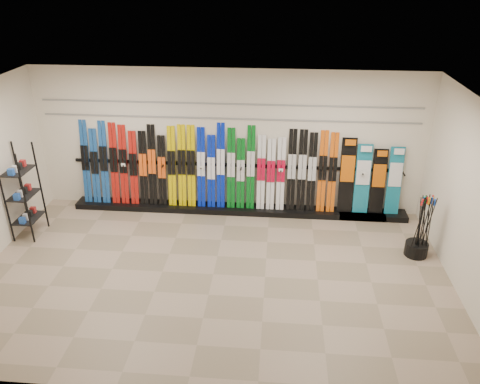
{
  "coord_description": "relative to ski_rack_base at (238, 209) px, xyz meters",
  "views": [
    {
      "loc": [
        1.03,
        -6.52,
        4.78
      ],
      "look_at": [
        0.37,
        1.0,
        1.1
      ],
      "focal_mm": 35.0,
      "sensor_mm": 36.0,
      "label": 1
    }
  ],
  "objects": [
    {
      "name": "slatwall_rail_0",
      "position": [
        -0.22,
        0.2,
        1.94
      ],
      "size": [
        7.6,
        0.02,
        0.03
      ],
      "primitive_type": "cube",
      "color": "gray",
      "rests_on": "back_wall"
    },
    {
      "name": "right_wall",
      "position": [
        3.78,
        -2.28,
        1.44
      ],
      "size": [
        0.0,
        5.0,
        5.0
      ],
      "primitive_type": "plane",
      "rotation": [
        1.57,
        0.0,
        -1.57
      ],
      "color": "beige",
      "rests_on": "floor"
    },
    {
      "name": "ski_poles",
      "position": [
        3.4,
        -1.41,
        0.55
      ],
      "size": [
        0.35,
        0.25,
        1.18
      ],
      "color": "black",
      "rests_on": "pole_bin"
    },
    {
      "name": "back_wall",
      "position": [
        -0.22,
        0.22,
        1.44
      ],
      "size": [
        8.0,
        0.0,
        8.0
      ],
      "primitive_type": "plane",
      "rotation": [
        1.57,
        0.0,
        0.0
      ],
      "color": "beige",
      "rests_on": "floor"
    },
    {
      "name": "pole_bin",
      "position": [
        3.38,
        -1.37,
        0.07
      ],
      "size": [
        0.41,
        0.41,
        0.25
      ],
      "primitive_type": "cylinder",
      "color": "black",
      "rests_on": "floor"
    },
    {
      "name": "snowboards",
      "position": [
        2.68,
        0.07,
        0.78
      ],
      "size": [
        1.25,
        0.24,
        1.56
      ],
      "color": "black",
      "rests_on": "ski_rack_base"
    },
    {
      "name": "slatwall_rail_1",
      "position": [
        -0.22,
        0.2,
        2.24
      ],
      "size": [
        7.6,
        0.02,
        0.03
      ],
      "primitive_type": "cube",
      "color": "gray",
      "rests_on": "back_wall"
    },
    {
      "name": "floor",
      "position": [
        -0.22,
        -2.28,
        -0.06
      ],
      "size": [
        8.0,
        8.0,
        0.0
      ],
      "primitive_type": "plane",
      "color": "gray",
      "rests_on": "ground"
    },
    {
      "name": "skis",
      "position": [
        -0.69,
        0.08,
        0.89
      ],
      "size": [
        5.37,
        0.29,
        1.79
      ],
      "color": "#174990",
      "rests_on": "ski_rack_base"
    },
    {
      "name": "ski_rack_base",
      "position": [
        0.0,
        0.0,
        0.0
      ],
      "size": [
        8.0,
        0.4,
        0.12
      ],
      "primitive_type": "cube",
      "color": "black",
      "rests_on": "floor"
    },
    {
      "name": "ceiling",
      "position": [
        -0.22,
        -2.28,
        2.94
      ],
      "size": [
        8.0,
        8.0,
        0.0
      ],
      "primitive_type": "plane",
      "rotation": [
        3.14,
        0.0,
        0.0
      ],
      "color": "silver",
      "rests_on": "back_wall"
    },
    {
      "name": "accessory_rack",
      "position": [
        -3.97,
        -1.25,
        0.84
      ],
      "size": [
        0.4,
        0.6,
        1.81
      ],
      "primitive_type": "cube",
      "color": "black",
      "rests_on": "floor"
    }
  ]
}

